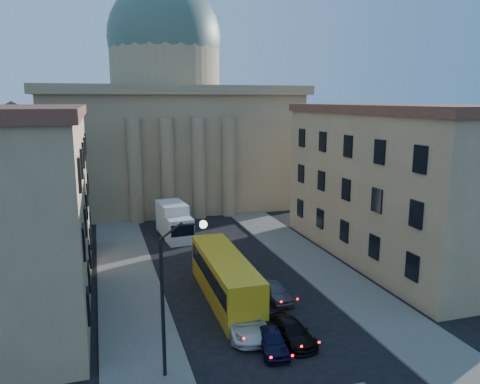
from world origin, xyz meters
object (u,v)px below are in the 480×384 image
at_px(street_lamp, 172,287).
at_px(car_left_near, 272,340).
at_px(city_bus, 225,276).
at_px(box_truck, 174,222).

relative_size(street_lamp, car_left_near, 2.22).
relative_size(city_bus, box_truck, 1.74).
xyz_separation_m(street_lamp, city_bus, (5.42, 9.08, -3.43)).
distance_m(street_lamp, car_left_near, 7.76).
height_order(street_lamp, city_bus, street_lamp).
bearing_deg(city_bus, car_left_near, -83.93).
relative_size(car_left_near, city_bus, 0.32).
distance_m(city_bus, box_truck, 17.60).
height_order(car_left_near, box_truck, box_truck).
bearing_deg(car_left_near, box_truck, 101.74).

